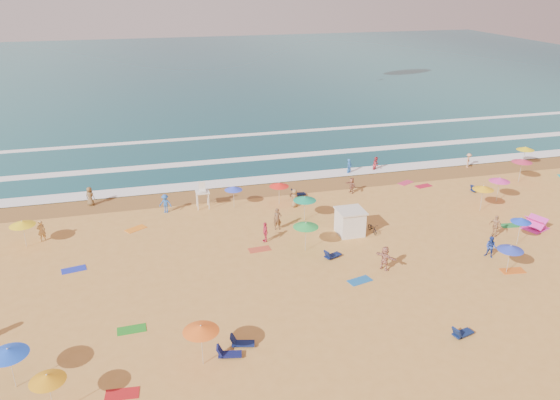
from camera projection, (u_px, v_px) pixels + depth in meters
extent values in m
plane|color=gold|center=(328.00, 242.00, 43.47)|extent=(220.00, 220.00, 0.00)
cube|color=#0C4756|center=(200.00, 72.00, 118.48)|extent=(220.00, 140.00, 0.18)
plane|color=olive|center=(287.00, 187.00, 54.63)|extent=(220.00, 220.00, 0.00)
cube|color=white|center=(281.00, 178.00, 56.82)|extent=(200.00, 2.20, 0.05)
cube|color=white|center=(265.00, 158.00, 63.07)|extent=(200.00, 1.60, 0.05)
cube|color=white|center=(248.00, 135.00, 72.00)|extent=(200.00, 1.20, 0.05)
cube|color=silver|center=(350.00, 222.00, 44.57)|extent=(2.00, 2.00, 2.00)
cube|color=silver|center=(351.00, 211.00, 44.17)|extent=(2.20, 2.20, 0.12)
imported|color=black|center=(373.00, 228.00, 44.98)|extent=(0.60, 1.55, 0.80)
cone|color=#C92C52|center=(522.00, 161.00, 55.10)|extent=(2.02, 2.02, 0.35)
cone|color=yellow|center=(22.00, 223.00, 41.98)|extent=(1.95, 1.95, 0.35)
cone|color=blue|center=(233.00, 188.00, 49.25)|extent=(1.61, 1.61, 0.35)
cone|color=#EA34A0|center=(500.00, 179.00, 50.41)|extent=(1.90, 1.90, 0.35)
cone|color=blue|center=(521.00, 220.00, 42.32)|extent=(1.56, 1.56, 0.35)
cone|color=orange|center=(47.00, 378.00, 25.67)|extent=(1.72, 1.72, 0.35)
cone|color=yellow|center=(526.00, 148.00, 60.02)|extent=(1.89, 1.89, 0.35)
cone|color=blue|center=(511.00, 248.00, 38.35)|extent=(1.82, 1.82, 0.35)
cone|color=blue|center=(8.00, 352.00, 27.43)|extent=(2.00, 2.00, 0.35)
cone|color=orange|center=(201.00, 328.00, 29.06)|extent=(1.98, 1.98, 0.35)
cone|color=#12986B|center=(305.00, 198.00, 46.63)|extent=(1.98, 1.98, 0.35)
cone|color=green|center=(306.00, 225.00, 41.34)|extent=(1.95, 1.95, 0.35)
cone|color=yellow|center=(483.00, 188.00, 48.37)|extent=(1.86, 1.86, 0.35)
cone|color=red|center=(279.00, 184.00, 49.99)|extent=(1.81, 1.81, 0.35)
cube|color=#0F154F|center=(230.00, 354.00, 30.45)|extent=(1.39, 0.81, 0.34)
cube|color=#0F1B4D|center=(243.00, 343.00, 31.34)|extent=(1.40, 0.86, 0.34)
cube|color=#0F1A4B|center=(333.00, 256.00, 41.09)|extent=(1.41, 1.00, 0.34)
cube|color=#0F1F4C|center=(463.00, 333.00, 32.22)|extent=(1.40, 0.87, 0.34)
cube|color=#0E1B49|center=(477.00, 189.00, 53.65)|extent=(1.41, 0.96, 0.34)
cube|color=#0D1B45|center=(299.00, 194.00, 52.49)|extent=(1.32, 0.61, 0.34)
cube|color=#B21619|center=(122.00, 394.00, 27.79)|extent=(1.78, 1.02, 0.03)
cube|color=#1F2FC1|center=(74.00, 270.00, 39.46)|extent=(1.83, 1.16, 0.03)
cube|color=#238C23|center=(132.00, 329.00, 32.82)|extent=(1.73, 0.92, 0.03)
cube|color=orange|center=(136.00, 229.00, 45.74)|extent=(1.90, 1.62, 0.03)
cube|color=#C2462D|center=(260.00, 249.00, 42.34)|extent=(1.75, 0.97, 0.03)
cube|color=#B41632|center=(423.00, 186.00, 54.93)|extent=(1.84, 1.18, 0.03)
cube|color=#1B61AB|center=(360.00, 281.00, 38.04)|extent=(1.86, 1.25, 0.03)
cube|color=#21843A|center=(510.00, 225.00, 46.35)|extent=(1.79, 1.07, 0.03)
cube|color=orange|center=(513.00, 271.00, 39.30)|extent=(1.79, 1.07, 0.03)
cube|color=#C62E56|center=(406.00, 183.00, 55.78)|extent=(1.91, 1.53, 0.03)
imported|color=brown|center=(90.00, 196.00, 50.11)|extent=(1.04, 0.94, 1.78)
imported|color=tan|center=(469.00, 160.00, 59.95)|extent=(1.11, 1.18, 1.60)
imported|color=#DA3656|center=(265.00, 232.00, 43.34)|extent=(0.43, 0.98, 1.67)
imported|color=#265AB5|center=(165.00, 204.00, 48.57)|extent=(1.28, 1.01, 1.74)
imported|color=#223DA0|center=(491.00, 247.00, 40.89)|extent=(1.02, 1.05, 1.70)
imported|color=brown|center=(278.00, 219.00, 45.33)|extent=(0.74, 0.55, 1.87)
imported|color=blue|center=(349.00, 168.00, 58.11)|extent=(0.82, 0.75, 1.88)
imported|color=tan|center=(495.00, 226.00, 44.17)|extent=(0.88, 1.16, 1.83)
imported|color=#B72D3A|center=(376.00, 165.00, 59.04)|extent=(1.11, 1.08, 1.80)
imported|color=tan|center=(41.00, 231.00, 43.39)|extent=(0.76, 0.65, 1.77)
imported|color=olive|center=(294.00, 198.00, 49.79)|extent=(0.99, 0.86, 1.72)
imported|color=#975C46|center=(351.00, 185.00, 53.00)|extent=(0.82, 1.52, 1.56)
imported|color=tan|center=(385.00, 258.00, 39.16)|extent=(1.38, 1.73, 1.84)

